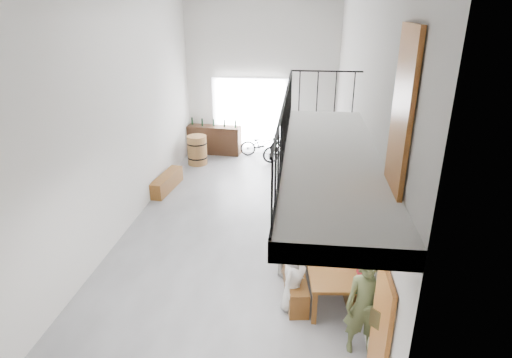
# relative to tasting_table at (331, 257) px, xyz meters

# --- Properties ---
(floor) EXTENTS (12.00, 12.00, 0.00)m
(floor) POSITION_rel_tasting_table_xyz_m (-2.20, 2.36, -0.71)
(floor) COLOR slate
(floor) RESTS_ON ground
(room_walls) EXTENTS (12.00, 12.00, 12.00)m
(room_walls) POSITION_rel_tasting_table_xyz_m (-2.20, 2.36, 2.85)
(room_walls) COLOR silver
(room_walls) RESTS_ON ground
(gateway_portal) EXTENTS (2.80, 0.08, 2.80)m
(gateway_portal) POSITION_rel_tasting_table_xyz_m (-2.60, 8.30, 0.69)
(gateway_portal) COLOR white
(gateway_portal) RESTS_ON ground
(right_wall_decor) EXTENTS (0.07, 8.28, 5.07)m
(right_wall_decor) POSITION_rel_tasting_table_xyz_m (0.50, 0.49, 1.04)
(right_wall_decor) COLOR #AE6327
(right_wall_decor) RESTS_ON ground
(balcony) EXTENTS (1.52, 5.62, 4.00)m
(balcony) POSITION_rel_tasting_table_xyz_m (-0.22, -0.77, 2.26)
(balcony) COLOR silver
(balcony) RESTS_ON ground
(tasting_table) EXTENTS (1.24, 2.53, 0.79)m
(tasting_table) POSITION_rel_tasting_table_xyz_m (0.00, 0.00, 0.00)
(tasting_table) COLOR brown
(tasting_table) RESTS_ON ground
(bench_inner) EXTENTS (0.66, 2.25, 0.51)m
(bench_inner) POSITION_rel_tasting_table_xyz_m (-0.72, 0.05, -0.45)
(bench_inner) COLOR brown
(bench_inner) RESTS_ON ground
(bench_wall) EXTENTS (0.43, 1.91, 0.44)m
(bench_wall) POSITION_rel_tasting_table_xyz_m (0.37, -0.04, -0.49)
(bench_wall) COLOR brown
(bench_wall) RESTS_ON ground
(tableware) EXTENTS (0.41, 1.16, 0.35)m
(tableware) POSITION_rel_tasting_table_xyz_m (-0.06, 0.36, 0.22)
(tableware) COLOR black
(tableware) RESTS_ON tasting_table
(side_bench) EXTENTS (0.56, 1.74, 0.48)m
(side_bench) POSITION_rel_tasting_table_xyz_m (-4.70, 4.41, -0.47)
(side_bench) COLOR brown
(side_bench) RESTS_ON ground
(oak_barrel) EXTENTS (0.70, 0.70, 1.03)m
(oak_barrel) POSITION_rel_tasting_table_xyz_m (-4.30, 6.76, -0.19)
(oak_barrel) COLOR olive
(oak_barrel) RESTS_ON ground
(serving_counter) EXTENTS (2.04, 0.73, 1.06)m
(serving_counter) POSITION_rel_tasting_table_xyz_m (-3.95, 8.01, -0.18)
(serving_counter) COLOR #3A2616
(serving_counter) RESTS_ON ground
(counter_bottles) EXTENTS (1.75, 0.28, 0.28)m
(counter_bottles) POSITION_rel_tasting_table_xyz_m (-3.95, 8.00, 0.49)
(counter_bottles) COLOR black
(counter_bottles) RESTS_ON serving_counter
(guest_left_a) EXTENTS (0.65, 0.77, 1.33)m
(guest_left_a) POSITION_rel_tasting_table_xyz_m (-0.70, -0.72, -0.04)
(guest_left_a) COLOR silver
(guest_left_a) RESTS_ON ground
(guest_left_b) EXTENTS (0.42, 0.49, 1.14)m
(guest_left_b) POSITION_rel_tasting_table_xyz_m (-0.70, -0.05, -0.14)
(guest_left_b) COLOR #225E73
(guest_left_b) RESTS_ON ground
(guest_left_c) EXTENTS (0.69, 0.77, 1.31)m
(guest_left_c) POSITION_rel_tasting_table_xyz_m (-0.82, 0.46, -0.05)
(guest_left_c) COLOR silver
(guest_left_c) RESTS_ON ground
(guest_left_d) EXTENTS (0.66, 0.87, 1.19)m
(guest_left_d) POSITION_rel_tasting_table_xyz_m (-0.68, 0.94, -0.11)
(guest_left_d) COLOR #225E73
(guest_left_d) RESTS_ON ground
(guest_right_a) EXTENTS (0.52, 0.76, 1.20)m
(guest_right_a) POSITION_rel_tasting_table_xyz_m (0.52, -0.58, -0.10)
(guest_right_a) COLOR #A81C2A
(guest_right_a) RESTS_ON ground
(guest_right_b) EXTENTS (0.48, 0.97, 1.01)m
(guest_right_b) POSITION_rel_tasting_table_xyz_m (0.62, 0.15, -0.20)
(guest_right_b) COLOR black
(guest_right_b) RESTS_ON ground
(guest_right_c) EXTENTS (0.47, 0.60, 1.07)m
(guest_right_c) POSITION_rel_tasting_table_xyz_m (0.59, 0.60, -0.17)
(guest_right_c) COLOR silver
(guest_right_c) RESTS_ON ground
(host_standing) EXTENTS (0.64, 0.43, 1.73)m
(host_standing) POSITION_rel_tasting_table_xyz_m (0.44, -1.64, 0.16)
(host_standing) COLOR #4B542F
(host_standing) RESTS_ON ground
(potted_plant) EXTENTS (0.41, 0.37, 0.39)m
(potted_plant) POSITION_rel_tasting_table_xyz_m (0.25, 2.78, -0.51)
(potted_plant) COLOR #1C4F16
(potted_plant) RESTS_ON ground
(bicycle_near) EXTENTS (1.72, 0.78, 0.87)m
(bicycle_near) POSITION_rel_tasting_table_xyz_m (-2.10, 7.93, -0.27)
(bicycle_near) COLOR black
(bicycle_near) RESTS_ON ground
(bicycle_far) EXTENTS (1.67, 1.01, 0.97)m
(bicycle_far) POSITION_rel_tasting_table_xyz_m (-1.25, 7.31, -0.22)
(bicycle_far) COLOR black
(bicycle_far) RESTS_ON ground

